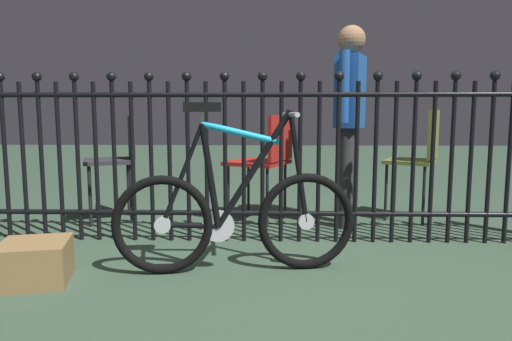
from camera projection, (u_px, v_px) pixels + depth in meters
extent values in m
plane|color=#384F3C|center=(274.00, 273.00, 2.59)|extent=(20.00, 20.00, 0.00)
cylinder|color=black|center=(6.00, 162.00, 3.21)|extent=(0.03, 0.03, 1.09)
sphere|color=black|center=(0.00, 77.00, 3.14)|extent=(0.07, 0.07, 0.07)
cylinder|color=black|center=(24.00, 162.00, 3.21)|extent=(0.03, 0.03, 1.09)
cylinder|color=black|center=(42.00, 162.00, 3.21)|extent=(0.03, 0.03, 1.09)
sphere|color=black|center=(37.00, 77.00, 3.13)|extent=(0.07, 0.07, 0.07)
cylinder|color=black|center=(60.00, 162.00, 3.20)|extent=(0.03, 0.03, 1.09)
cylinder|color=black|center=(78.00, 162.00, 3.20)|extent=(0.03, 0.03, 1.09)
sphere|color=black|center=(74.00, 77.00, 3.13)|extent=(0.07, 0.07, 0.07)
cylinder|color=black|center=(96.00, 162.00, 3.20)|extent=(0.03, 0.03, 1.09)
cylinder|color=black|center=(115.00, 162.00, 3.19)|extent=(0.03, 0.03, 1.09)
sphere|color=black|center=(111.00, 77.00, 3.12)|extent=(0.07, 0.07, 0.07)
cylinder|color=black|center=(133.00, 162.00, 3.19)|extent=(0.03, 0.03, 1.09)
cylinder|color=black|center=(151.00, 162.00, 3.18)|extent=(0.03, 0.03, 1.09)
sphere|color=black|center=(149.00, 77.00, 3.11)|extent=(0.07, 0.07, 0.07)
cylinder|color=black|center=(170.00, 162.00, 3.18)|extent=(0.03, 0.03, 1.09)
cylinder|color=black|center=(188.00, 163.00, 3.18)|extent=(0.03, 0.03, 1.09)
sphere|color=black|center=(187.00, 76.00, 3.10)|extent=(0.07, 0.07, 0.07)
cylinder|color=black|center=(207.00, 163.00, 3.17)|extent=(0.03, 0.03, 1.09)
cylinder|color=black|center=(225.00, 163.00, 3.17)|extent=(0.03, 0.03, 1.09)
sphere|color=black|center=(224.00, 76.00, 3.10)|extent=(0.07, 0.07, 0.07)
cylinder|color=black|center=(244.00, 163.00, 3.17)|extent=(0.03, 0.03, 1.09)
cylinder|color=black|center=(262.00, 163.00, 3.16)|extent=(0.03, 0.03, 1.09)
sphere|color=black|center=(263.00, 76.00, 3.09)|extent=(0.07, 0.07, 0.07)
cylinder|color=black|center=(281.00, 163.00, 3.16)|extent=(0.03, 0.03, 1.09)
cylinder|color=black|center=(300.00, 163.00, 3.15)|extent=(0.03, 0.03, 1.09)
sphere|color=black|center=(301.00, 76.00, 3.08)|extent=(0.07, 0.07, 0.07)
cylinder|color=black|center=(319.00, 163.00, 3.15)|extent=(0.03, 0.03, 1.09)
cylinder|color=black|center=(337.00, 163.00, 3.15)|extent=(0.03, 0.03, 1.09)
sphere|color=black|center=(339.00, 76.00, 3.07)|extent=(0.07, 0.07, 0.07)
cylinder|color=black|center=(356.00, 163.00, 3.14)|extent=(0.03, 0.03, 1.09)
cylinder|color=black|center=(375.00, 163.00, 3.14)|extent=(0.03, 0.03, 1.09)
sphere|color=black|center=(378.00, 76.00, 3.07)|extent=(0.07, 0.07, 0.07)
cylinder|color=black|center=(394.00, 163.00, 3.14)|extent=(0.03, 0.03, 1.09)
cylinder|color=black|center=(413.00, 163.00, 3.13)|extent=(0.03, 0.03, 1.09)
sphere|color=black|center=(417.00, 76.00, 3.06)|extent=(0.07, 0.07, 0.07)
cylinder|color=black|center=(432.00, 163.00, 3.13)|extent=(0.03, 0.03, 1.09)
cylinder|color=black|center=(451.00, 163.00, 3.12)|extent=(0.03, 0.03, 1.09)
sphere|color=black|center=(456.00, 76.00, 3.05)|extent=(0.07, 0.07, 0.07)
cylinder|color=black|center=(470.00, 163.00, 3.12)|extent=(0.03, 0.03, 1.09)
cylinder|color=black|center=(490.00, 164.00, 3.12)|extent=(0.03, 0.03, 1.09)
sphere|color=black|center=(495.00, 76.00, 3.04)|extent=(0.07, 0.07, 0.07)
cylinder|color=black|center=(509.00, 164.00, 3.11)|extent=(0.03, 0.03, 1.09)
cylinder|color=black|center=(274.00, 213.00, 3.20)|extent=(4.22, 0.04, 0.04)
cylinder|color=black|center=(274.00, 95.00, 3.10)|extent=(4.22, 0.04, 0.04)
torus|color=black|center=(163.00, 225.00, 2.54)|extent=(0.55, 0.12, 0.55)
cylinder|color=silver|center=(163.00, 225.00, 2.54)|extent=(0.09, 0.04, 0.09)
torus|color=black|center=(306.00, 221.00, 2.63)|extent=(0.55, 0.12, 0.55)
cylinder|color=silver|center=(306.00, 221.00, 2.63)|extent=(0.09, 0.04, 0.09)
cylinder|color=black|center=(254.00, 169.00, 2.56)|extent=(0.43, 0.09, 0.65)
cylinder|color=#19A5D8|center=(241.00, 133.00, 2.52)|extent=(0.43, 0.09, 0.14)
cylinder|color=black|center=(210.00, 176.00, 2.54)|extent=(0.12, 0.05, 0.57)
cylinder|color=black|center=(191.00, 226.00, 2.56)|extent=(0.31, 0.07, 0.04)
cylinder|color=black|center=(182.00, 175.00, 2.52)|extent=(0.25, 0.06, 0.56)
cylinder|color=black|center=(298.00, 167.00, 2.58)|extent=(0.13, 0.05, 0.62)
cylinder|color=silver|center=(290.00, 113.00, 2.54)|extent=(0.03, 0.03, 0.02)
cylinder|color=silver|center=(290.00, 115.00, 2.54)|extent=(0.08, 0.40, 0.03)
cylinder|color=silver|center=(202.00, 117.00, 2.49)|extent=(0.03, 0.03, 0.07)
cube|color=black|center=(202.00, 107.00, 2.48)|extent=(0.21, 0.12, 0.05)
cylinder|color=silver|center=(218.00, 226.00, 2.57)|extent=(0.18, 0.04, 0.18)
cylinder|color=black|center=(386.00, 192.00, 3.81)|extent=(0.02, 0.02, 0.47)
cylinder|color=black|center=(395.00, 187.00, 4.06)|extent=(0.02, 0.02, 0.47)
cylinder|color=black|center=(424.00, 196.00, 3.66)|extent=(0.02, 0.02, 0.47)
cylinder|color=black|center=(430.00, 190.00, 3.92)|extent=(0.02, 0.02, 0.47)
cube|color=olive|center=(410.00, 161.00, 3.83)|extent=(0.50, 0.50, 0.03)
cube|color=olive|center=(433.00, 135.00, 3.72)|extent=(0.19, 0.32, 0.39)
cylinder|color=black|center=(90.00, 196.00, 3.61)|extent=(0.02, 0.02, 0.48)
cylinder|color=black|center=(90.00, 190.00, 3.90)|extent=(0.02, 0.02, 0.48)
cylinder|color=black|center=(131.00, 194.00, 3.71)|extent=(0.02, 0.02, 0.48)
cylinder|color=black|center=(128.00, 188.00, 4.00)|extent=(0.02, 0.02, 0.48)
cube|color=#2D2D33|center=(109.00, 161.00, 3.77)|extent=(0.50, 0.50, 0.03)
cube|color=#2D2D33|center=(131.00, 137.00, 3.81)|extent=(0.16, 0.35, 0.34)
cylinder|color=black|center=(228.00, 194.00, 3.75)|extent=(0.02, 0.02, 0.47)
cylinder|color=black|center=(248.00, 188.00, 4.06)|extent=(0.02, 0.02, 0.47)
cylinder|color=black|center=(267.00, 198.00, 3.59)|extent=(0.02, 0.02, 0.47)
cylinder|color=black|center=(285.00, 191.00, 3.90)|extent=(0.02, 0.02, 0.47)
cube|color=#A51E19|center=(257.00, 162.00, 3.79)|extent=(0.58, 0.58, 0.03)
cube|color=#A51E19|center=(280.00, 138.00, 3.67)|extent=(0.20, 0.39, 0.36)
cylinder|color=#2D2D33|center=(346.00, 179.00, 3.54)|extent=(0.11, 0.11, 0.77)
cylinder|color=#2D2D33|center=(350.00, 176.00, 3.69)|extent=(0.11, 0.11, 0.77)
cube|color=#1E4C99|center=(350.00, 92.00, 3.53)|extent=(0.28, 0.35, 0.55)
cylinder|color=#1E4C99|center=(344.00, 87.00, 3.35)|extent=(0.08, 0.08, 0.52)
cylinder|color=#1E4C99|center=(356.00, 89.00, 3.71)|extent=(0.08, 0.08, 0.52)
sphere|color=#8C6647|center=(352.00, 39.00, 3.49)|extent=(0.21, 0.21, 0.21)
cube|color=olive|center=(35.00, 262.00, 2.43)|extent=(0.41, 0.41, 0.22)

